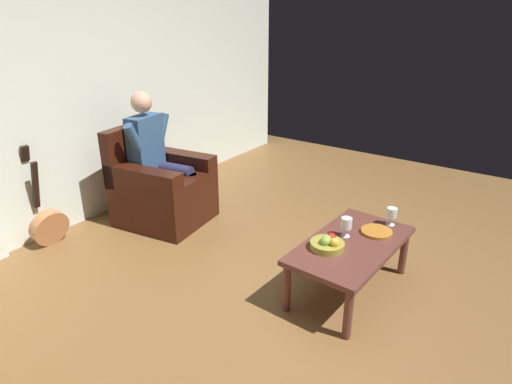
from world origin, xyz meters
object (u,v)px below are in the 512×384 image
at_px(wine_glass_far, 346,224).
at_px(fruit_bowl, 328,244).
at_px(armchair, 161,189).
at_px(guitar, 48,223).
at_px(coffee_table, 351,249).
at_px(decorative_dish, 377,232).
at_px(person_seated, 157,155).
at_px(wine_glass_near, 392,214).

distance_m(wine_glass_far, fruit_bowl, 0.25).
relative_size(armchair, guitar, 1.04).
distance_m(coffee_table, guitar, 2.71).
bearing_deg(coffee_table, guitar, -70.73).
bearing_deg(wine_glass_far, coffee_table, 51.30).
distance_m(armchair, coffee_table, 2.07).
xyz_separation_m(guitar, decorative_dish, (-1.14, 2.65, 0.22)).
relative_size(fruit_bowl, decorative_dish, 1.04).
bearing_deg(person_seated, coffee_table, 80.57).
relative_size(armchair, person_seated, 0.74).
relative_size(coffee_table, wine_glass_near, 7.47).
xyz_separation_m(armchair, fruit_bowl, (0.24, 1.96, 0.11)).
height_order(person_seated, wine_glass_near, person_seated).
bearing_deg(fruit_bowl, armchair, -96.85).
xyz_separation_m(armchair, coffee_table, (0.06, 2.07, 0.02)).
bearing_deg(decorative_dish, armchair, -84.97).
bearing_deg(wine_glass_far, guitar, -68.89).
bearing_deg(person_seated, fruit_bowl, 75.36).
height_order(armchair, wine_glass_near, armchair).
bearing_deg(person_seated, armchair, 90.00).
height_order(wine_glass_far, fruit_bowl, wine_glass_far).
bearing_deg(wine_glass_near, decorative_dish, -11.37).
relative_size(person_seated, guitar, 1.41).
relative_size(person_seated, decorative_dish, 5.46).
xyz_separation_m(coffee_table, wine_glass_near, (-0.45, 0.14, 0.16)).
xyz_separation_m(wine_glass_near, decorative_dish, (0.20, -0.04, -0.09)).
relative_size(guitar, decorative_dish, 3.88).
xyz_separation_m(coffee_table, wine_glass_far, (-0.06, -0.08, 0.16)).
height_order(guitar, wine_glass_near, guitar).
height_order(wine_glass_near, decorative_dish, wine_glass_near).
xyz_separation_m(guitar, wine_glass_near, (-1.34, 2.69, 0.31)).
bearing_deg(armchair, wine_glass_far, 82.25).
height_order(person_seated, fruit_bowl, person_seated).
height_order(armchair, coffee_table, armchair).
distance_m(guitar, wine_glass_near, 3.02).
bearing_deg(wine_glass_far, decorative_dish, 136.61).
relative_size(person_seated, wine_glass_far, 8.34).
relative_size(wine_glass_far, fruit_bowl, 0.63).
height_order(person_seated, guitar, person_seated).
height_order(person_seated, wine_glass_far, person_seated).
xyz_separation_m(person_seated, fruit_bowl, (0.23, 1.98, -0.24)).
xyz_separation_m(armchair, decorative_dish, (-0.19, 2.17, 0.09)).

